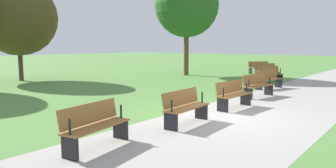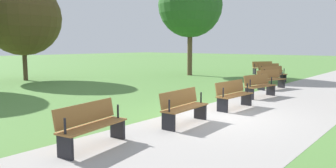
{
  "view_description": "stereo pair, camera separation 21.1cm",
  "coord_description": "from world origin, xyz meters",
  "px_view_note": "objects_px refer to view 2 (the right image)",
  "views": [
    {
      "loc": [
        7.93,
        4.57,
        2.05
      ],
      "look_at": [
        0.0,
        -1.75,
        0.8
      ],
      "focal_mm": 33.78,
      "sensor_mm": 36.0,
      "label": 1
    },
    {
      "loc": [
        7.8,
        4.73,
        2.05
      ],
      "look_at": [
        0.0,
        -1.75,
        0.8
      ],
      "focal_mm": 33.78,
      "sensor_mm": 36.0,
      "label": 2
    }
  ],
  "objects_px": {
    "bench_2": "(273,74)",
    "tree_0": "(22,18)",
    "bench_1": "(270,70)",
    "bench_6": "(183,107)",
    "bench_0": "(263,67)",
    "bench_4": "(259,85)",
    "bench_5": "(233,94)",
    "bench_7": "(91,125)",
    "tree_4": "(190,5)",
    "bench_3": "(271,79)"
  },
  "relations": [
    {
      "from": "bench_2",
      "to": "tree_0",
      "type": "distance_m",
      "value": 14.55
    },
    {
      "from": "bench_1",
      "to": "bench_6",
      "type": "xyz_separation_m",
      "value": [
        13.0,
        2.93,
        0.0
      ]
    },
    {
      "from": "bench_0",
      "to": "bench_4",
      "type": "relative_size",
      "value": 0.95
    },
    {
      "from": "bench_4",
      "to": "bench_2",
      "type": "bearing_deg",
      "value": -154.57
    },
    {
      "from": "bench_5",
      "to": "bench_7",
      "type": "xyz_separation_m",
      "value": [
        5.38,
        -0.3,
        0.0
      ]
    },
    {
      "from": "bench_0",
      "to": "tree_4",
      "type": "height_order",
      "value": "tree_4"
    },
    {
      "from": "bench_2",
      "to": "bench_1",
      "type": "bearing_deg",
      "value": -132.29
    },
    {
      "from": "bench_0",
      "to": "bench_2",
      "type": "height_order",
      "value": "same"
    },
    {
      "from": "bench_4",
      "to": "bench_5",
      "type": "bearing_deg",
      "value": 15.91
    },
    {
      "from": "tree_0",
      "to": "tree_4",
      "type": "xyz_separation_m",
      "value": [
        -8.79,
        5.52,
        1.1
      ]
    },
    {
      "from": "bench_1",
      "to": "bench_7",
      "type": "relative_size",
      "value": 0.98
    },
    {
      "from": "bench_6",
      "to": "bench_5",
      "type": "bearing_deg",
      "value": 176.81
    },
    {
      "from": "bench_5",
      "to": "bench_7",
      "type": "height_order",
      "value": "same"
    },
    {
      "from": "bench_0",
      "to": "bench_1",
      "type": "xyz_separation_m",
      "value": [
        2.29,
        1.42,
        0.0
      ]
    },
    {
      "from": "tree_0",
      "to": "tree_4",
      "type": "height_order",
      "value": "tree_4"
    },
    {
      "from": "bench_1",
      "to": "bench_7",
      "type": "xyz_separation_m",
      "value": [
        15.68,
        2.63,
        0.0
      ]
    },
    {
      "from": "bench_0",
      "to": "bench_1",
      "type": "bearing_deg",
      "value": 66.82
    },
    {
      "from": "bench_2",
      "to": "bench_5",
      "type": "bearing_deg",
      "value": 35.01
    },
    {
      "from": "bench_4",
      "to": "tree_0",
      "type": "distance_m",
      "value": 13.8
    },
    {
      "from": "bench_3",
      "to": "tree_4",
      "type": "height_order",
      "value": "tree_4"
    },
    {
      "from": "bench_3",
      "to": "bench_6",
      "type": "xyz_separation_m",
      "value": [
        8.01,
        0.89,
        0.0
      ]
    },
    {
      "from": "bench_6",
      "to": "bench_7",
      "type": "relative_size",
      "value": 0.98
    },
    {
      "from": "tree_0",
      "to": "bench_0",
      "type": "bearing_deg",
      "value": 144.94
    },
    {
      "from": "bench_5",
      "to": "tree_4",
      "type": "xyz_separation_m",
      "value": [
        -8.49,
        -7.88,
        4.25
      ]
    },
    {
      "from": "bench_7",
      "to": "bench_4",
      "type": "bearing_deg",
      "value": 170.43
    },
    {
      "from": "bench_5",
      "to": "bench_6",
      "type": "bearing_deg",
      "value": 3.19
    },
    {
      "from": "bench_3",
      "to": "bench_4",
      "type": "height_order",
      "value": "same"
    },
    {
      "from": "bench_3",
      "to": "bench_4",
      "type": "distance_m",
      "value": 2.7
    },
    {
      "from": "tree_0",
      "to": "bench_2",
      "type": "bearing_deg",
      "value": 125.1
    },
    {
      "from": "bench_3",
      "to": "bench_1",
      "type": "bearing_deg",
      "value": -141.85
    },
    {
      "from": "bench_0",
      "to": "bench_6",
      "type": "xyz_separation_m",
      "value": [
        15.29,
        4.34,
        0.0
      ]
    },
    {
      "from": "bench_3",
      "to": "bench_4",
      "type": "xyz_separation_m",
      "value": [
        2.63,
        0.59,
        0.0
      ]
    },
    {
      "from": "bench_2",
      "to": "bench_5",
      "type": "xyz_separation_m",
      "value": [
        7.86,
        1.77,
        0.0
      ]
    },
    {
      "from": "bench_1",
      "to": "bench_2",
      "type": "relative_size",
      "value": 0.98
    },
    {
      "from": "bench_5",
      "to": "bench_7",
      "type": "relative_size",
      "value": 0.98
    },
    {
      "from": "bench_1",
      "to": "bench_7",
      "type": "height_order",
      "value": "same"
    },
    {
      "from": "bench_5",
      "to": "bench_7",
      "type": "bearing_deg",
      "value": 0.02
    },
    {
      "from": "bench_6",
      "to": "bench_7",
      "type": "distance_m",
      "value": 2.7
    },
    {
      "from": "bench_7",
      "to": "bench_6",
      "type": "bearing_deg",
      "value": 164.09
    },
    {
      "from": "bench_3",
      "to": "tree_4",
      "type": "relative_size",
      "value": 0.24
    },
    {
      "from": "bench_1",
      "to": "bench_3",
      "type": "distance_m",
      "value": 5.39
    },
    {
      "from": "bench_1",
      "to": "bench_4",
      "type": "relative_size",
      "value": 0.98
    },
    {
      "from": "tree_4",
      "to": "bench_6",
      "type": "bearing_deg",
      "value": 35.16
    },
    {
      "from": "bench_1",
      "to": "bench_2",
      "type": "bearing_deg",
      "value": 54.09
    },
    {
      "from": "tree_4",
      "to": "bench_3",
      "type": "bearing_deg",
      "value": 65.58
    },
    {
      "from": "bench_1",
      "to": "bench_5",
      "type": "relative_size",
      "value": 1.0
    },
    {
      "from": "bench_1",
      "to": "tree_0",
      "type": "height_order",
      "value": "tree_0"
    },
    {
      "from": "bench_2",
      "to": "bench_7",
      "type": "distance_m",
      "value": 13.33
    },
    {
      "from": "bench_1",
      "to": "bench_6",
      "type": "height_order",
      "value": "same"
    },
    {
      "from": "bench_6",
      "to": "tree_0",
      "type": "xyz_separation_m",
      "value": [
        -2.39,
        -13.39,
        3.15
      ]
    }
  ]
}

